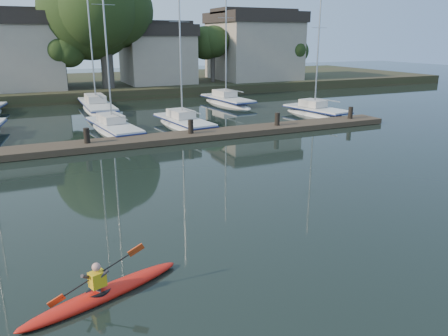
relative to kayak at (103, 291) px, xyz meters
name	(u,v)px	position (x,y,z in m)	size (l,w,h in m)	color
ground	(260,246)	(4.67, 0.78, -0.16)	(160.00, 160.00, 0.00)	black
kayak	(103,291)	(0.00, 0.00, 0.00)	(4.10, 1.94, 1.33)	red
dock	(142,141)	(4.67, 14.78, 0.04)	(34.00, 2.00, 1.80)	#423526
sailboat_2	(114,134)	(3.86, 18.95, -0.33)	(2.89, 8.27, 13.40)	silver
sailboat_3	(184,129)	(8.56, 18.63, -0.34)	(2.83, 7.57, 11.91)	silver
sailboat_4	(316,117)	(19.63, 18.75, -0.35)	(3.23, 7.03, 11.51)	silver
sailboat_6	(97,112)	(4.28, 28.40, -0.35)	(2.16, 10.22, 16.24)	silver
sailboat_7	(227,106)	(15.73, 27.04, -0.36)	(2.88, 8.27, 13.07)	silver
shore	(95,63)	(6.28, 41.07, 3.07)	(90.00, 25.25, 12.75)	#243018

